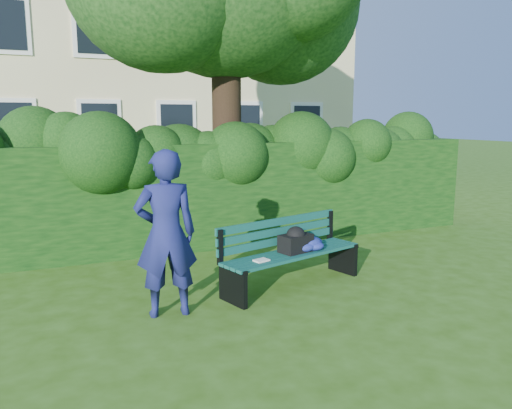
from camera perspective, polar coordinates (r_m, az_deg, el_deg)
name	(u,v)px	position (r m, az deg, el deg)	size (l,w,h in m)	color
ground	(273,277)	(7.12, 1.92, -8.31)	(80.00, 80.00, 0.00)	#325610
apartment_building	(116,16)	(20.67, -15.72, 19.98)	(16.00, 8.08, 12.00)	#CDBA89
hedge	(221,193)	(8.91, -4.05, 1.29)	(10.00, 1.00, 1.80)	black
park_bench	(294,248)	(6.69, 4.41, -5.04)	(2.15, 1.11, 0.89)	#0D4538
man_reading	(166,234)	(5.66, -10.26, -3.31)	(0.69, 0.45, 1.89)	navy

